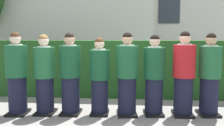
{
  "coord_description": "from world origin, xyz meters",
  "views": [
    {
      "loc": [
        0.4,
        -5.0,
        1.6
      ],
      "look_at": [
        0.0,
        0.0,
        1.05
      ],
      "focal_mm": 40.73,
      "sensor_mm": 36.0,
      "label": 1
    }
  ],
  "objects": [
    {
      "name": "school_building_annex",
      "position": [
        3.55,
        8.1,
        3.29
      ],
      "size": [
        7.56,
        4.24,
        6.41
      ],
      "color": "silver",
      "rests_on": "ground"
    },
    {
      "name": "student_front_row_3",
      "position": [
        -0.25,
        -0.0,
        0.74
      ],
      "size": [
        0.4,
        0.46,
        1.56
      ],
      "color": "black",
      "rests_on": "ground"
    },
    {
      "name": "student_front_row_5",
      "position": [
        0.84,
        0.06,
        0.77
      ],
      "size": [
        0.42,
        0.52,
        1.61
      ],
      "color": "black",
      "rests_on": "ground"
    },
    {
      "name": "student_front_row_4",
      "position": [
        0.3,
        -0.0,
        0.79
      ],
      "size": [
        0.44,
        0.55,
        1.66
      ],
      "color": "black",
      "rests_on": "ground"
    },
    {
      "name": "student_front_row_7",
      "position": [
        1.94,
        0.12,
        0.78
      ],
      "size": [
        0.43,
        0.5,
        1.65
      ],
      "color": "black",
      "rests_on": "ground"
    },
    {
      "name": "student_front_row_1",
      "position": [
        -1.37,
        -0.05,
        0.77
      ],
      "size": [
        0.42,
        0.47,
        1.62
      ],
      "color": "black",
      "rests_on": "ground"
    },
    {
      "name": "hedge",
      "position": [
        0.0,
        1.61,
        0.73
      ],
      "size": [
        10.95,
        0.7,
        1.46
      ],
      "color": "#214C1E",
      "rests_on": "ground"
    },
    {
      "name": "student_front_row_0",
      "position": [
        -1.91,
        -0.12,
        0.79
      ],
      "size": [
        0.43,
        0.54,
        1.67
      ],
      "color": "black",
      "rests_on": "ground"
    },
    {
      "name": "student_in_red_blazer",
      "position": [
        1.42,
        0.06,
        0.8
      ],
      "size": [
        0.44,
        0.53,
        1.68
      ],
      "color": "black",
      "rests_on": "ground"
    },
    {
      "name": "student_front_row_2",
      "position": [
        -0.84,
        -0.02,
        0.79
      ],
      "size": [
        0.43,
        0.52,
        1.65
      ],
      "color": "black",
      "rests_on": "ground"
    },
    {
      "name": "ground_plane",
      "position": [
        0.0,
        0.0,
        0.0
      ],
      "size": [
        60.0,
        60.0,
        0.0
      ],
      "primitive_type": "plane",
      "color": "gray"
    }
  ]
}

